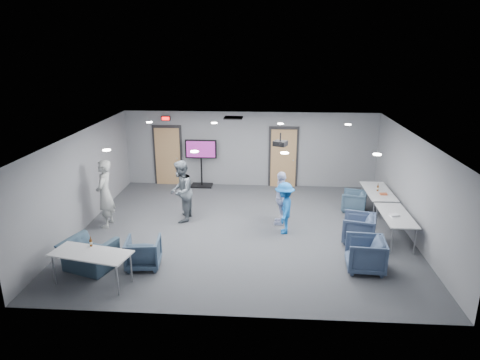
# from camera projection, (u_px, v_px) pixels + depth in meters

# --- Properties ---
(floor) EXTENTS (9.00, 9.00, 0.00)m
(floor) POSITION_uv_depth(u_px,v_px,m) (244.00, 230.00, 11.98)
(floor) COLOR #34363B
(floor) RESTS_ON ground
(ceiling) EXTENTS (9.00, 9.00, 0.00)m
(ceiling) POSITION_uv_depth(u_px,v_px,m) (244.00, 135.00, 11.15)
(ceiling) COLOR silver
(ceiling) RESTS_ON wall_back
(wall_back) EXTENTS (9.00, 0.02, 2.70)m
(wall_back) POSITION_uv_depth(u_px,v_px,m) (250.00, 149.00, 15.37)
(wall_back) COLOR slate
(wall_back) RESTS_ON floor
(wall_front) EXTENTS (9.00, 0.02, 2.70)m
(wall_front) POSITION_uv_depth(u_px,v_px,m) (231.00, 253.00, 7.76)
(wall_front) COLOR slate
(wall_front) RESTS_ON floor
(wall_left) EXTENTS (0.02, 8.00, 2.70)m
(wall_left) POSITION_uv_depth(u_px,v_px,m) (82.00, 181.00, 11.85)
(wall_left) COLOR slate
(wall_left) RESTS_ON floor
(wall_right) EXTENTS (0.02, 8.00, 2.70)m
(wall_right) POSITION_uv_depth(u_px,v_px,m) (414.00, 188.00, 11.28)
(wall_right) COLOR slate
(wall_right) RESTS_ON floor
(door_left) EXTENTS (1.06, 0.17, 2.24)m
(door_left) POSITION_uv_depth(u_px,v_px,m) (168.00, 156.00, 15.60)
(door_left) COLOR black
(door_left) RESTS_ON wall_back
(door_right) EXTENTS (1.06, 0.17, 2.24)m
(door_right) POSITION_uv_depth(u_px,v_px,m) (283.00, 158.00, 15.33)
(door_right) COLOR black
(door_right) RESTS_ON wall_back
(exit_sign) EXTENTS (0.32, 0.08, 0.16)m
(exit_sign) POSITION_uv_depth(u_px,v_px,m) (166.00, 118.00, 15.16)
(exit_sign) COLOR black
(exit_sign) RESTS_ON wall_back
(hvac_diffuser) EXTENTS (0.60, 0.60, 0.03)m
(hvac_diffuser) POSITION_uv_depth(u_px,v_px,m) (233.00, 118.00, 13.85)
(hvac_diffuser) COLOR black
(hvac_diffuser) RESTS_ON ceiling
(downlights) EXTENTS (6.18, 3.78, 0.02)m
(downlights) POSITION_uv_depth(u_px,v_px,m) (244.00, 136.00, 11.16)
(downlights) COLOR white
(downlights) RESTS_ON ceiling
(person_a) EXTENTS (0.49, 0.73, 1.94)m
(person_a) POSITION_uv_depth(u_px,v_px,m) (105.00, 194.00, 11.96)
(person_a) COLOR #A0A3A0
(person_a) RESTS_ON floor
(person_b) EXTENTS (0.72, 0.91, 1.81)m
(person_b) POSITION_uv_depth(u_px,v_px,m) (181.00, 191.00, 12.35)
(person_b) COLOR #555E66
(person_b) RESTS_ON floor
(person_c) EXTENTS (0.47, 0.95, 1.57)m
(person_c) POSITION_uv_depth(u_px,v_px,m) (281.00, 198.00, 12.18)
(person_c) COLOR #B0BBE3
(person_c) RESTS_ON floor
(person_d) EXTENTS (0.59, 0.96, 1.44)m
(person_d) POSITION_uv_depth(u_px,v_px,m) (284.00, 208.00, 11.59)
(person_d) COLOR #1A5CAD
(person_d) RESTS_ON floor
(chair_right_a) EXTENTS (0.87, 0.86, 0.65)m
(chair_right_a) POSITION_uv_depth(u_px,v_px,m) (354.00, 201.00, 13.22)
(chair_right_a) COLOR #3B5266
(chair_right_a) RESTS_ON floor
(chair_right_b) EXTENTS (0.99, 0.98, 0.75)m
(chair_right_b) POSITION_uv_depth(u_px,v_px,m) (358.00, 229.00, 11.15)
(chair_right_b) COLOR #3C4B68
(chair_right_b) RESTS_ON floor
(chair_right_c) EXTENTS (0.92, 0.90, 0.78)m
(chair_right_c) POSITION_uv_depth(u_px,v_px,m) (365.00, 254.00, 9.75)
(chair_right_c) COLOR #3C4C68
(chair_right_c) RESTS_ON floor
(chair_front_a) EXTENTS (0.85, 0.87, 0.71)m
(chair_front_a) POSITION_uv_depth(u_px,v_px,m) (143.00, 252.00, 9.91)
(chair_front_a) COLOR #3A4D64
(chair_front_a) RESTS_ON floor
(chair_front_b) EXTENTS (1.33, 1.25, 0.70)m
(chair_front_b) POSITION_uv_depth(u_px,v_px,m) (89.00, 255.00, 9.80)
(chair_front_b) COLOR #364B5D
(chair_front_b) RESTS_ON floor
(table_right_a) EXTENTS (0.75, 1.81, 0.73)m
(table_right_a) POSITION_uv_depth(u_px,v_px,m) (378.00, 192.00, 12.94)
(table_right_a) COLOR silver
(table_right_a) RESTS_ON floor
(table_right_b) EXTENTS (0.72, 1.73, 0.73)m
(table_right_b) POSITION_uv_depth(u_px,v_px,m) (396.00, 216.00, 11.13)
(table_right_b) COLOR silver
(table_right_b) RESTS_ON floor
(table_front_left) EXTENTS (1.82, 1.05, 0.73)m
(table_front_left) POSITION_uv_depth(u_px,v_px,m) (91.00, 255.00, 9.11)
(table_front_left) COLOR silver
(table_front_left) RESTS_ON floor
(bottle_front) EXTENTS (0.06, 0.06, 0.23)m
(bottle_front) POSITION_uv_depth(u_px,v_px,m) (91.00, 243.00, 9.36)
(bottle_front) COLOR #5C300F
(bottle_front) RESTS_ON table_front_left
(bottle_right) EXTENTS (0.06, 0.06, 0.24)m
(bottle_right) POSITION_uv_depth(u_px,v_px,m) (378.00, 188.00, 12.89)
(bottle_right) COLOR #5C300F
(bottle_right) RESTS_ON table_right_a
(snack_box) EXTENTS (0.21, 0.14, 0.05)m
(snack_box) POSITION_uv_depth(u_px,v_px,m) (383.00, 194.00, 12.58)
(snack_box) COLOR #B6502D
(snack_box) RESTS_ON table_right_a
(wrapper) EXTENTS (0.26, 0.21, 0.05)m
(wrapper) POSITION_uv_depth(u_px,v_px,m) (394.00, 215.00, 11.02)
(wrapper) COLOR white
(wrapper) RESTS_ON table_right_b
(tv_stand) EXTENTS (1.13, 0.54, 1.73)m
(tv_stand) POSITION_uv_depth(u_px,v_px,m) (201.00, 160.00, 15.35)
(tv_stand) COLOR black
(tv_stand) RESTS_ON floor
(projector) EXTENTS (0.43, 0.40, 0.36)m
(projector) POSITION_uv_depth(u_px,v_px,m) (280.00, 143.00, 11.56)
(projector) COLOR black
(projector) RESTS_ON ceiling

